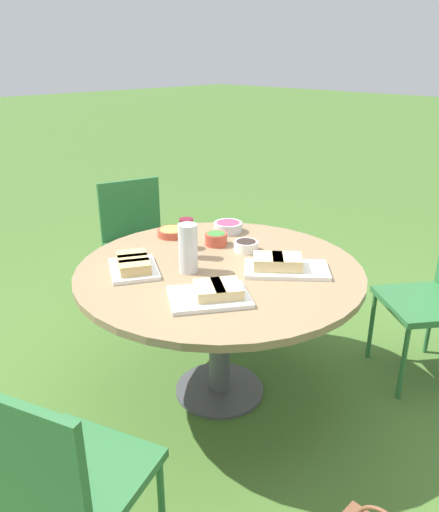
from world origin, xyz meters
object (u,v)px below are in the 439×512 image
object	(u,v)px
dining_table	(220,284)
water_pitcher	(188,248)
chair_near_left	(56,476)
chair_far_back	(137,235)
wine_glass	(187,230)

from	to	relation	value
dining_table	water_pitcher	xyz separation A→B (m)	(0.07, 0.14, 0.21)
dining_table	chair_near_left	world-z (taller)	chair_near_left
chair_far_back	wine_glass	distance (m)	1.06
dining_table	water_pitcher	size ratio (longest dim) A/B	5.91
dining_table	chair_near_left	xyz separation A→B (m)	(-0.44, 1.12, -0.12)
water_pitcher	wine_glass	world-z (taller)	water_pitcher
dining_table	chair_far_back	distance (m)	1.20
chair_near_left	wine_glass	distance (m)	1.33
water_pitcher	wine_glass	distance (m)	0.18
dining_table	wine_glass	world-z (taller)	wine_glass
chair_near_left	wine_glass	world-z (taller)	wine_glass
chair_near_left	wine_glass	xyz separation A→B (m)	(0.65, -1.10, 0.36)
water_pitcher	wine_glass	bearing A→B (deg)	-39.43
chair_near_left	water_pitcher	distance (m)	1.15
chair_far_back	water_pitcher	size ratio (longest dim) A/B	3.74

